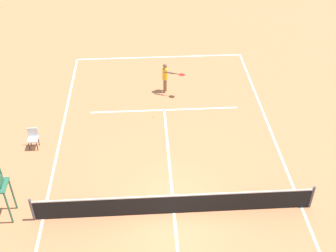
% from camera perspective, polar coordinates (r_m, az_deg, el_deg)
% --- Properties ---
extents(ground_plane, '(60.00, 60.00, 0.00)m').
position_cam_1_polar(ground_plane, '(16.84, 0.79, -11.29)').
color(ground_plane, '#D37A4C').
extents(court_lines, '(9.92, 24.72, 0.01)m').
position_cam_1_polar(court_lines, '(16.83, 0.79, -11.28)').
color(court_lines, white).
rests_on(court_lines, ground).
extents(tennis_net, '(10.52, 0.10, 1.07)m').
position_cam_1_polar(tennis_net, '(16.47, 0.81, -10.14)').
color(tennis_net, '#4C4C51').
rests_on(tennis_net, ground).
extents(player_serving, '(1.17, 0.93, 1.67)m').
position_cam_1_polar(player_serving, '(22.77, -0.27, 6.58)').
color(player_serving, brown).
rests_on(player_serving, ground).
extents(tennis_ball, '(0.07, 0.07, 0.07)m').
position_cam_1_polar(tennis_ball, '(21.42, -1.92, 1.29)').
color(tennis_ball, '#CCE033').
rests_on(tennis_ball, ground).
extents(courtside_chair_mid, '(0.44, 0.46, 0.95)m').
position_cam_1_polar(courtside_chair_mid, '(20.20, -17.24, -1.43)').
color(courtside_chair_mid, '#262626').
rests_on(courtside_chair_mid, ground).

